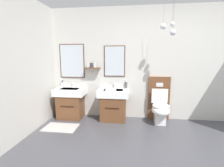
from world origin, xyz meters
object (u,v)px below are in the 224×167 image
at_px(toilet, 160,105).
at_px(toothbrush_cup, 62,84).
at_px(vanity_sink_right, 113,104).
at_px(soap_dispenser, 126,85).
at_px(vanity_sink_left, 71,102).
at_px(folded_hand_towel, 111,90).

xyz_separation_m(toilet, toothbrush_cup, (-2.32, 0.16, 0.40)).
bearing_deg(vanity_sink_right, soap_dispenser, 31.86).
xyz_separation_m(toilet, soap_dispenser, (-0.76, 0.17, 0.42)).
bearing_deg(vanity_sink_left, toothbrush_cup, 148.66).
relative_size(toilet, soap_dispenser, 5.33).
distance_m(vanity_sink_right, folded_hand_towel, 0.38).
height_order(toothbrush_cup, soap_dispenser, toothbrush_cup).
bearing_deg(folded_hand_towel, vanity_sink_left, 171.83).
bearing_deg(toilet, soap_dispenser, 167.25).
xyz_separation_m(toothbrush_cup, folded_hand_towel, (1.25, -0.30, -0.04)).
distance_m(vanity_sink_left, toothbrush_cup, 0.50).
relative_size(vanity_sink_right, soap_dispenser, 3.80).
bearing_deg(folded_hand_towel, toilet, 7.58).
height_order(vanity_sink_left, toilet, toilet).
relative_size(vanity_sink_right, toilet, 0.71).
height_order(toilet, folded_hand_towel, toilet).
bearing_deg(toothbrush_cup, vanity_sink_right, -7.18).
bearing_deg(toothbrush_cup, toilet, -3.97).
bearing_deg(toilet, toothbrush_cup, 176.03).
bearing_deg(toilet, vanity_sink_right, -179.92).
relative_size(vanity_sink_left, vanity_sink_right, 1.00).
relative_size(vanity_sink_right, toothbrush_cup, 3.42).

